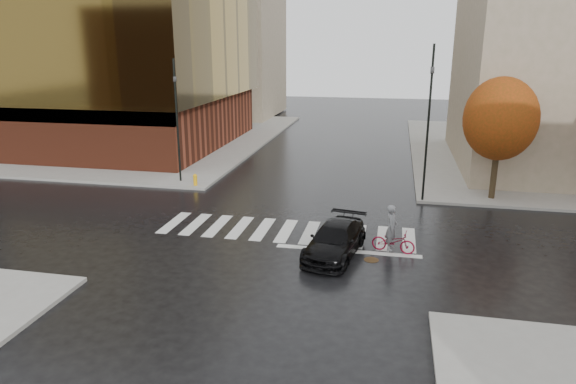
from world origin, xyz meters
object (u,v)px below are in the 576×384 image
sedan (335,240)px  fire_hydrant (195,179)px  traffic_light_nw (177,113)px  cyclist (393,236)px  traffic_light_ne (429,112)px

sedan → fire_hydrant: bearing=147.9°
sedan → traffic_light_nw: bearing=148.9°
sedan → fire_hydrant: 12.46m
cyclist → traffic_light_nw: bearing=68.1°
sedan → traffic_light_nw: size_ratio=0.61×
cyclist → traffic_light_ne: (1.51, 7.30, 4.18)m
cyclist → traffic_light_nw: traffic_light_nw is taller
traffic_light_nw → traffic_light_ne: traffic_light_ne is taller
sedan → fire_hydrant: size_ratio=6.42×
cyclist → fire_hydrant: size_ratio=2.91×
sedan → traffic_light_ne: traffic_light_ne is taller
traffic_light_ne → fire_hydrant: 13.78m
sedan → traffic_light_ne: 9.89m
sedan → fire_hydrant: sedan is taller
traffic_light_ne → cyclist: bearing=59.4°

